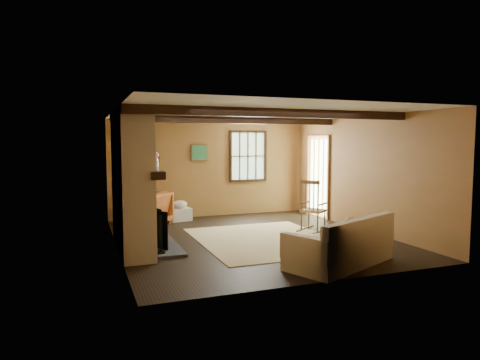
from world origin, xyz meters
name	(u,v)px	position (x,y,z in m)	size (l,w,h in m)	color
ground	(252,238)	(0.00, 0.00, 0.00)	(5.50, 5.50, 0.00)	black
room_envelope	(257,153)	(0.22, 0.26, 1.63)	(5.02, 5.52, 2.44)	#A26339
fireplace	(133,186)	(-2.23, 0.00, 1.10)	(1.02, 2.30, 2.40)	#A05B3E
rug	(265,240)	(0.20, -0.20, 0.00)	(2.50, 3.00, 0.01)	beige
rocking_chair	(312,209)	(1.49, 0.26, 0.46)	(0.87, 0.79, 1.08)	tan
sofa	(343,247)	(0.62, -2.14, 0.27)	(2.02, 1.48, 0.75)	silver
firewood_pile	(139,217)	(-1.82, 2.60, 0.11)	(0.61, 0.11, 0.22)	brown
laundry_basket	(180,214)	(-0.89, 2.34, 0.15)	(0.50, 0.38, 0.30)	white
basket_pillow	(180,204)	(-0.89, 2.34, 0.39)	(0.37, 0.29, 0.18)	silver
armchair	(149,208)	(-1.67, 2.03, 0.38)	(0.81, 0.83, 0.76)	#BF6026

